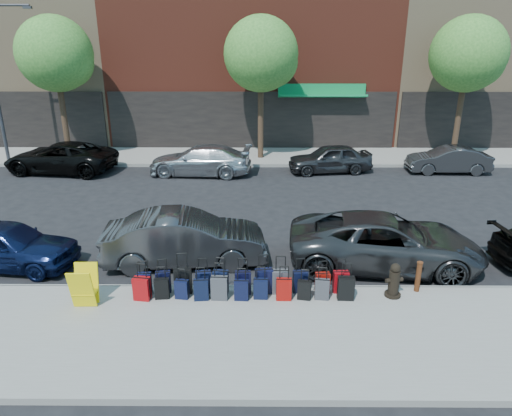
{
  "coord_description": "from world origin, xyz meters",
  "views": [
    {
      "loc": [
        0.41,
        -14.92,
        6.14
      ],
      "look_at": [
        0.32,
        -1.5,
        1.21
      ],
      "focal_mm": 32.0,
      "sensor_mm": 36.0,
      "label": 1
    }
  ],
  "objects_px": {
    "suitcase_front_5": "(243,283)",
    "car_far_2": "(330,159)",
    "bollard": "(418,276)",
    "tree_left": "(58,56)",
    "display_rack": "(84,287)",
    "car_near_2": "(385,242)",
    "car_near_0": "(6,245)",
    "car_far_1": "(200,160)",
    "tree_right": "(471,56)",
    "car_far_0": "(61,157)",
    "tree_center": "(264,56)",
    "fire_hydrant": "(394,281)",
    "car_far_3": "(448,160)",
    "car_near_1": "(185,239)"
  },
  "relations": [
    {
      "from": "car_far_2",
      "to": "suitcase_front_5",
      "type": "bearing_deg",
      "value": -25.76
    },
    {
      "from": "car_near_0",
      "to": "car_far_1",
      "type": "xyz_separation_m",
      "value": [
        4.36,
        9.73,
        0.03
      ]
    },
    {
      "from": "tree_left",
      "to": "display_rack",
      "type": "xyz_separation_m",
      "value": [
        6.12,
        -14.91,
        -4.77
      ]
    },
    {
      "from": "display_rack",
      "to": "car_far_2",
      "type": "relative_size",
      "value": 0.25
    },
    {
      "from": "display_rack",
      "to": "car_near_0",
      "type": "bearing_deg",
      "value": 142.31
    },
    {
      "from": "car_near_0",
      "to": "car_near_2",
      "type": "xyz_separation_m",
      "value": [
        10.81,
        0.14,
        0.07
      ]
    },
    {
      "from": "tree_left",
      "to": "car_near_1",
      "type": "distance_m",
      "value": 15.51
    },
    {
      "from": "tree_right",
      "to": "car_near_2",
      "type": "height_order",
      "value": "tree_right"
    },
    {
      "from": "tree_center",
      "to": "car_near_2",
      "type": "distance_m",
      "value": 13.78
    },
    {
      "from": "car_near_2",
      "to": "display_rack",
      "type": "bearing_deg",
      "value": 113.01
    },
    {
      "from": "car_far_3",
      "to": "car_far_1",
      "type": "bearing_deg",
      "value": -86.47
    },
    {
      "from": "fire_hydrant",
      "to": "car_near_0",
      "type": "bearing_deg",
      "value": 157.86
    },
    {
      "from": "car_near_1",
      "to": "car_near_2",
      "type": "bearing_deg",
      "value": -97.05
    },
    {
      "from": "suitcase_front_5",
      "to": "car_far_2",
      "type": "distance_m",
      "value": 12.5
    },
    {
      "from": "car_far_0",
      "to": "tree_right",
      "type": "bearing_deg",
      "value": 104.43
    },
    {
      "from": "car_near_2",
      "to": "car_far_1",
      "type": "relative_size",
      "value": 1.11
    },
    {
      "from": "display_rack",
      "to": "car_near_2",
      "type": "relative_size",
      "value": 0.18
    },
    {
      "from": "bollard",
      "to": "tree_center",
      "type": "bearing_deg",
      "value": 104.95
    },
    {
      "from": "car_near_2",
      "to": "car_far_0",
      "type": "relative_size",
      "value": 1.02
    },
    {
      "from": "bollard",
      "to": "tree_left",
      "type": "bearing_deg",
      "value": 135.17
    },
    {
      "from": "suitcase_front_5",
      "to": "car_far_3",
      "type": "height_order",
      "value": "car_far_3"
    },
    {
      "from": "bollard",
      "to": "car_far_0",
      "type": "distance_m",
      "value": 18.07
    },
    {
      "from": "car_far_3",
      "to": "car_far_0",
      "type": "bearing_deg",
      "value": -88.34
    },
    {
      "from": "fire_hydrant",
      "to": "car_far_0",
      "type": "bearing_deg",
      "value": 125.31
    },
    {
      "from": "tree_left",
      "to": "tree_right",
      "type": "height_order",
      "value": "same"
    },
    {
      "from": "suitcase_front_5",
      "to": "display_rack",
      "type": "relative_size",
      "value": 0.95
    },
    {
      "from": "tree_center",
      "to": "car_far_3",
      "type": "relative_size",
      "value": 1.85
    },
    {
      "from": "fire_hydrant",
      "to": "car_far_1",
      "type": "distance_m",
      "value": 13.08
    },
    {
      "from": "fire_hydrant",
      "to": "car_near_2",
      "type": "relative_size",
      "value": 0.16
    },
    {
      "from": "car_near_1",
      "to": "car_near_2",
      "type": "xyz_separation_m",
      "value": [
        5.74,
        -0.15,
        -0.01
      ]
    },
    {
      "from": "suitcase_front_5",
      "to": "car_near_0",
      "type": "xyz_separation_m",
      "value": [
        -6.81,
        1.69,
        0.24
      ]
    },
    {
      "from": "tree_right",
      "to": "car_near_2",
      "type": "relative_size",
      "value": 1.33
    },
    {
      "from": "fire_hydrant",
      "to": "bollard",
      "type": "height_order",
      "value": "fire_hydrant"
    },
    {
      "from": "tree_right",
      "to": "suitcase_front_5",
      "type": "xyz_separation_m",
      "value": [
        -11.12,
        -14.35,
        -4.96
      ]
    },
    {
      "from": "bollard",
      "to": "car_near_2",
      "type": "xyz_separation_m",
      "value": [
        -0.42,
        1.69,
        0.19
      ]
    },
    {
      "from": "tree_left",
      "to": "fire_hydrant",
      "type": "bearing_deg",
      "value": -46.71
    },
    {
      "from": "car_far_1",
      "to": "car_far_2",
      "type": "distance_m",
      "value": 6.36
    },
    {
      "from": "fire_hydrant",
      "to": "bollard",
      "type": "distance_m",
      "value": 0.72
    },
    {
      "from": "car_near_1",
      "to": "car_far_1",
      "type": "bearing_deg",
      "value": -1.24
    },
    {
      "from": "tree_left",
      "to": "car_near_0",
      "type": "relative_size",
      "value": 1.81
    },
    {
      "from": "fire_hydrant",
      "to": "car_far_0",
      "type": "height_order",
      "value": "car_far_0"
    },
    {
      "from": "tree_right",
      "to": "car_near_0",
      "type": "relative_size",
      "value": 1.81
    },
    {
      "from": "display_rack",
      "to": "car_far_3",
      "type": "relative_size",
      "value": 0.25
    },
    {
      "from": "car_near_0",
      "to": "car_far_2",
      "type": "relative_size",
      "value": 0.99
    },
    {
      "from": "car_near_1",
      "to": "tree_center",
      "type": "bearing_deg",
      "value": -16.38
    },
    {
      "from": "tree_left",
      "to": "car_far_2",
      "type": "height_order",
      "value": "tree_left"
    },
    {
      "from": "car_near_0",
      "to": "fire_hydrant",
      "type": "bearing_deg",
      "value": -92.62
    },
    {
      "from": "tree_left",
      "to": "tree_center",
      "type": "distance_m",
      "value": 10.5
    },
    {
      "from": "fire_hydrant",
      "to": "car_far_3",
      "type": "distance_m",
      "value": 13.34
    },
    {
      "from": "tree_right",
      "to": "car_far_1",
      "type": "height_order",
      "value": "tree_right"
    }
  ]
}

